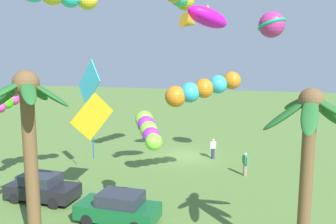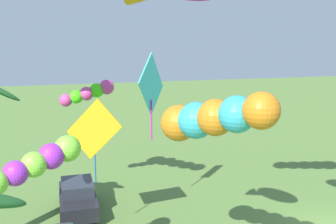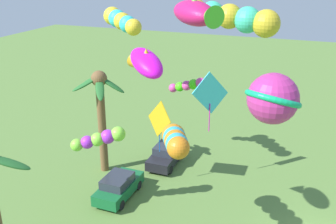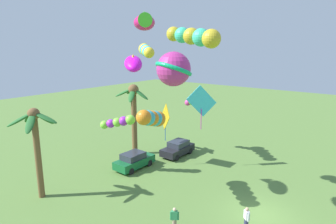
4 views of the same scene
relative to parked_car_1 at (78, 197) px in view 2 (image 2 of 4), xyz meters
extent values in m
cube|color=black|center=(-0.04, 0.00, -0.15)|extent=(3.91, 1.72, 0.70)
cube|color=#282D38|center=(0.11, 0.00, 0.48)|extent=(2.03, 1.50, 0.56)
cylinder|color=black|center=(-1.25, -0.78, -0.45)|extent=(0.60, 0.18, 0.60)
cylinder|color=black|center=(-1.24, 0.79, -0.45)|extent=(0.60, 0.18, 0.60)
cylinder|color=black|center=(1.17, -0.79, -0.45)|extent=(0.60, 0.18, 0.60)
cylinder|color=black|center=(1.17, 0.78, -0.45)|extent=(0.60, 0.18, 0.60)
cube|color=gold|center=(-2.88, -0.64, 4.00)|extent=(1.47, 2.12, 2.54)
cylinder|color=#174EAE|center=(-2.88, -0.64, 2.55)|extent=(0.05, 0.05, 1.66)
cube|color=#40D0EE|center=(-1.20, -3.44, 5.53)|extent=(2.40, 1.74, 2.91)
cylinder|color=#D21BB2|center=(-1.20, -3.44, 3.87)|extent=(0.06, 0.06, 1.90)
sphere|color=#DA3F95|center=(2.14, -1.83, 5.07)|extent=(0.79, 0.79, 0.79)
sphere|color=#42E417|center=(2.14, -1.30, 4.92)|extent=(0.76, 0.76, 0.76)
sphere|color=#DA3F95|center=(2.15, -0.77, 4.76)|extent=(0.72, 0.72, 0.72)
sphere|color=#42E417|center=(2.15, -0.24, 4.61)|extent=(0.69, 0.69, 0.69)
sphere|color=#DA3F95|center=(2.16, 0.29, 4.46)|extent=(0.66, 0.66, 0.66)
sphere|color=orange|center=(-6.79, -3.01, 4.94)|extent=(1.19, 1.19, 1.19)
sphere|color=#31A7BF|center=(-7.53, -3.34, 5.15)|extent=(1.15, 1.15, 1.15)
sphere|color=orange|center=(-8.27, -3.67, 5.37)|extent=(1.10, 1.10, 1.10)
sphere|color=#31A7BF|center=(-9.01, -4.00, 5.59)|extent=(1.05, 1.05, 1.05)
sphere|color=orange|center=(-9.75, -4.32, 5.81)|extent=(1.00, 1.00, 1.00)
sphere|color=#80DF3B|center=(-6.21, 0.51, 4.19)|extent=(0.85, 0.85, 0.85)
sphere|color=#A22BDA|center=(-6.50, 1.02, 4.06)|extent=(0.82, 0.82, 0.82)
sphere|color=#80DF3B|center=(-6.78, 1.52, 3.93)|extent=(0.78, 0.78, 0.78)
sphere|color=#A22BDA|center=(-7.07, 2.02, 3.80)|extent=(0.75, 0.75, 0.75)
camera|label=1|loc=(-11.78, 15.68, 7.04)|focal=37.32mm
camera|label=2|loc=(-18.92, 0.80, 7.70)|focal=42.95mm
camera|label=3|loc=(-24.07, -9.32, 13.29)|focal=42.04mm
camera|label=4|loc=(-23.00, -16.61, 10.19)|focal=30.93mm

